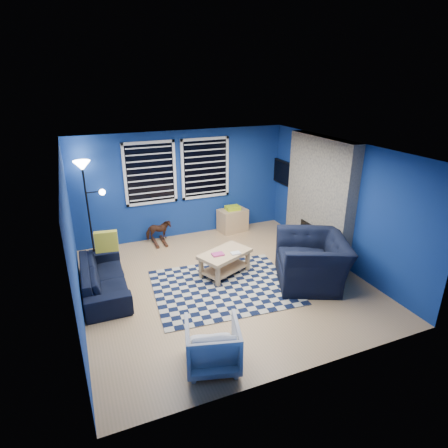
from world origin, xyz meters
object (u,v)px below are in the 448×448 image
armchair_big (312,260)px  rocking_horse (159,231)px  sofa (104,278)px  coffee_table (225,259)px  tv (285,174)px  floor_lamp (85,179)px  armchair_bent (212,345)px  cabinet (233,220)px

armchair_big → rocking_horse: (-2.22, 2.81, -0.14)m
sofa → coffee_table: 2.24m
tv → coffee_table: size_ratio=0.88×
coffee_table → floor_lamp: size_ratio=0.56×
coffee_table → rocking_horse: bearing=113.3°
armchair_bent → cabinet: bearing=-101.6°
tv → rocking_horse: (-3.15, 0.22, -1.09)m
sofa → rocking_horse: (1.39, 1.70, 0.03)m
sofa → armchair_big: bearing=-106.2°
coffee_table → sofa: bearing=173.6°
sofa → cabinet: bearing=-61.2°
sofa → armchair_bent: armchair_bent is taller
tv → armchair_bent: size_ratio=1.39×
rocking_horse → armchair_bent: bearing=179.8°
armchair_big → armchair_bent: armchair_big is taller
rocking_horse → armchair_big: bearing=-138.4°
armchair_big → armchair_bent: size_ratio=1.90×
sofa → floor_lamp: (-0.03, 1.72, 1.39)m
tv → coffee_table: (-2.31, -1.72, -1.06)m
tv → floor_lamp: bearing=176.9°
tv → floor_lamp: floor_lamp is taller
armchair_big → coffee_table: (-1.38, 0.87, -0.10)m
armchair_bent → rocking_horse: size_ratio=1.28×
floor_lamp → tv: bearing=-3.1°
coffee_table → cabinet: 2.23m
tv → cabinet: size_ratio=1.37×
sofa → coffee_table: (2.23, -0.25, 0.07)m
armchair_bent → floor_lamp: size_ratio=0.35×
armchair_big → coffee_table: bearing=-98.3°
cabinet → floor_lamp: floor_lamp is taller
coffee_table → cabinet: cabinet is taller
rocking_horse → cabinet: size_ratio=0.77×
tv → rocking_horse: tv is taller
tv → cabinet: 1.71m
coffee_table → cabinet: size_ratio=1.56×
armchair_big → rocking_horse: armchair_big is taller
rocking_horse → coffee_table: (0.84, -1.95, 0.04)m
coffee_table → floor_lamp: 3.28m
armchair_bent → cabinet: 4.69m
armchair_big → floor_lamp: (-3.65, 2.84, 1.23)m
sofa → armchair_bent: size_ratio=2.62×
cabinet → armchair_bent: bearing=-125.6°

